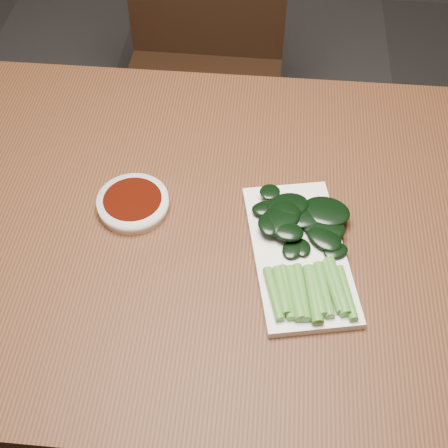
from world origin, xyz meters
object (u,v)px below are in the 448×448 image
at_px(table, 217,247).
at_px(chair_far, 202,67).
at_px(serving_plate, 299,253).
at_px(sauce_bowl, 133,203).
at_px(gai_lan, 302,246).

height_order(table, chair_far, chair_far).
xyz_separation_m(table, chair_far, (-0.12, 0.77, -0.19)).
bearing_deg(table, serving_plate, -23.58).
bearing_deg(sauce_bowl, serving_plate, -14.90).
height_order(chair_far, gai_lan, chair_far).
distance_m(table, sauce_bowl, 0.17).
height_order(table, serving_plate, serving_plate).
distance_m(chair_far, gai_lan, 0.91).
distance_m(chair_far, sauce_bowl, 0.80).
height_order(serving_plate, gai_lan, gai_lan).
height_order(chair_far, sauce_bowl, chair_far).
relative_size(chair_far, serving_plate, 2.86).
xyz_separation_m(serving_plate, gai_lan, (0.00, 0.00, 0.02)).
bearing_deg(serving_plate, sauce_bowl, 165.10).
relative_size(chair_far, sauce_bowl, 7.31).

